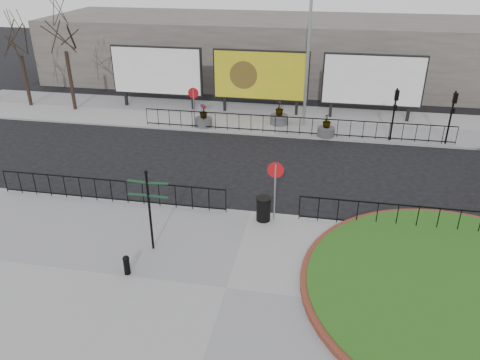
% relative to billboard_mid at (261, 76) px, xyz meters
% --- Properties ---
extents(ground, '(90.00, 90.00, 0.00)m').
position_rel_billboard_mid_xyz_m(ground, '(1.50, -12.97, -2.60)').
color(ground, black).
rests_on(ground, ground).
extents(pavement_near, '(30.00, 10.00, 0.12)m').
position_rel_billboard_mid_xyz_m(pavement_near, '(1.50, -17.97, -2.54)').
color(pavement_near, gray).
rests_on(pavement_near, ground).
extents(pavement_far, '(44.00, 6.00, 0.12)m').
position_rel_billboard_mid_xyz_m(pavement_far, '(1.50, -0.97, -2.54)').
color(pavement_far, gray).
rests_on(pavement_far, ground).
extents(brick_edge, '(10.40, 10.40, 0.18)m').
position_rel_billboard_mid_xyz_m(brick_edge, '(9.00, -16.97, -2.39)').
color(brick_edge, maroon).
rests_on(brick_edge, pavement_near).
extents(grass_lawn, '(10.00, 10.00, 0.22)m').
position_rel_billboard_mid_xyz_m(grass_lawn, '(9.00, -16.97, -2.37)').
color(grass_lawn, '#164A13').
rests_on(grass_lawn, pavement_near).
extents(railing_near_left, '(10.00, 0.10, 1.10)m').
position_rel_billboard_mid_xyz_m(railing_near_left, '(-4.50, -13.27, -1.93)').
color(railing_near_left, black).
rests_on(railing_near_left, pavement_near).
extents(railing_near_right, '(9.00, 0.10, 1.10)m').
position_rel_billboard_mid_xyz_m(railing_near_right, '(8.00, -13.27, -1.93)').
color(railing_near_right, black).
rests_on(railing_near_right, pavement_near).
extents(railing_far, '(18.00, 0.10, 1.10)m').
position_rel_billboard_mid_xyz_m(railing_far, '(2.50, -3.67, -1.93)').
color(railing_far, black).
rests_on(railing_far, pavement_far).
extents(speed_sign_far, '(0.64, 0.07, 2.47)m').
position_rel_billboard_mid_xyz_m(speed_sign_far, '(-3.50, -3.57, -0.68)').
color(speed_sign_far, gray).
rests_on(speed_sign_far, pavement_far).
extents(speed_sign_near, '(0.64, 0.07, 2.47)m').
position_rel_billboard_mid_xyz_m(speed_sign_near, '(2.50, -13.37, -0.68)').
color(speed_sign_near, gray).
rests_on(speed_sign_near, pavement_near).
extents(billboard_left, '(6.20, 0.31, 4.10)m').
position_rel_billboard_mid_xyz_m(billboard_left, '(-7.00, 0.00, 0.00)').
color(billboard_left, black).
rests_on(billboard_left, pavement_far).
extents(billboard_mid, '(6.20, 0.31, 4.10)m').
position_rel_billboard_mid_xyz_m(billboard_mid, '(0.00, 0.00, 0.00)').
color(billboard_mid, black).
rests_on(billboard_mid, pavement_far).
extents(billboard_right, '(6.20, 0.31, 4.10)m').
position_rel_billboard_mid_xyz_m(billboard_right, '(7.00, 0.00, 0.00)').
color(billboard_right, black).
rests_on(billboard_right, pavement_far).
extents(lamp_post, '(0.74, 0.18, 9.23)m').
position_rel_billboard_mid_xyz_m(lamp_post, '(3.01, -1.97, 2.23)').
color(lamp_post, gray).
rests_on(lamp_post, pavement_far).
extents(signal_pole_a, '(0.22, 0.26, 3.00)m').
position_rel_billboard_mid_xyz_m(signal_pole_a, '(8.00, -3.63, -0.50)').
color(signal_pole_a, black).
rests_on(signal_pole_a, pavement_far).
extents(signal_pole_b, '(0.22, 0.26, 3.00)m').
position_rel_billboard_mid_xyz_m(signal_pole_b, '(11.00, -3.63, -0.50)').
color(signal_pole_b, black).
rests_on(signal_pole_b, pavement_far).
extents(tree_left, '(2.00, 2.00, 7.00)m').
position_rel_billboard_mid_xyz_m(tree_left, '(-12.50, -1.47, 1.02)').
color(tree_left, '#2D2119').
rests_on(tree_left, pavement_far).
extents(tree_mid, '(2.00, 2.00, 6.20)m').
position_rel_billboard_mid_xyz_m(tree_mid, '(-16.00, -1.17, 0.62)').
color(tree_mid, '#2D2119').
rests_on(tree_mid, pavement_far).
extents(building_backdrop, '(40.00, 10.00, 5.00)m').
position_rel_billboard_mid_xyz_m(building_backdrop, '(1.50, 9.03, -0.10)').
color(building_backdrop, slate).
rests_on(building_backdrop, ground).
extents(fingerpost_sign, '(1.47, 0.24, 3.14)m').
position_rel_billboard_mid_xyz_m(fingerpost_sign, '(-1.58, -16.26, -0.59)').
color(fingerpost_sign, black).
rests_on(fingerpost_sign, pavement_near).
extents(bollard, '(0.23, 0.23, 0.72)m').
position_rel_billboard_mid_xyz_m(bollard, '(-1.91, -17.84, -2.09)').
color(bollard, black).
rests_on(bollard, pavement_near).
extents(litter_bin, '(0.61, 0.61, 1.01)m').
position_rel_billboard_mid_xyz_m(litter_bin, '(2.09, -13.57, -1.97)').
color(litter_bin, black).
rests_on(litter_bin, pavement_near).
extents(planter_a, '(1.03, 1.03, 1.38)m').
position_rel_billboard_mid_xyz_m(planter_a, '(-3.02, -3.24, -2.04)').
color(planter_a, '#4C4C4F').
rests_on(planter_a, pavement_far).
extents(planter_b, '(1.09, 1.09, 1.48)m').
position_rel_billboard_mid_xyz_m(planter_b, '(1.47, -1.97, -2.00)').
color(planter_b, '#4C4C4F').
rests_on(planter_b, pavement_far).
extents(planter_c, '(1.00, 1.00, 1.36)m').
position_rel_billboard_mid_xyz_m(planter_c, '(4.39, -3.57, -2.04)').
color(planter_c, '#4C4C4F').
rests_on(planter_c, pavement_far).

